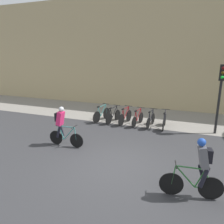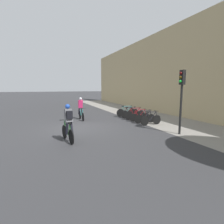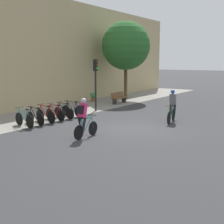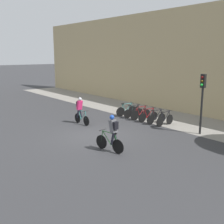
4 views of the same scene
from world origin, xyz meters
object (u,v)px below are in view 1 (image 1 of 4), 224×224
(parked_bike_0, at_px, (102,114))
(parked_bike_3, at_px, (138,119))
(parked_bike_2, at_px, (125,117))
(parked_bike_5, at_px, (164,121))
(cyclist_grey, at_px, (199,167))
(cyclist_pink, at_px, (62,125))
(parked_bike_1, at_px, (113,116))
(traffic_light_pole, at_px, (221,87))
(parked_bike_4, at_px, (151,120))

(parked_bike_0, height_order, parked_bike_3, parked_bike_0)
(parked_bike_0, relative_size, parked_bike_3, 1.06)
(parked_bike_2, distance_m, parked_bike_5, 2.21)
(cyclist_grey, relative_size, parked_bike_0, 1.04)
(cyclist_pink, xyz_separation_m, parked_bike_2, (1.61, 3.94, -0.54))
(parked_bike_1, height_order, traffic_light_pole, traffic_light_pole)
(parked_bike_4, height_order, traffic_light_pole, traffic_light_pole)
(cyclist_pink, xyz_separation_m, parked_bike_5, (3.82, 3.94, -0.55))
(parked_bike_3, distance_m, parked_bike_5, 1.47)
(parked_bike_4, bearing_deg, traffic_light_pole, 1.86)
(parked_bike_5, bearing_deg, cyclist_grey, -73.33)
(parked_bike_1, xyz_separation_m, parked_bike_4, (2.21, -0.00, -0.00))
(parked_bike_3, bearing_deg, cyclist_pink, -120.84)
(parked_bike_2, bearing_deg, cyclist_pink, -112.27)
(cyclist_pink, xyz_separation_m, cyclist_grey, (5.52, -1.75, -0.00))
(parked_bike_0, height_order, parked_bike_4, parked_bike_0)
(parked_bike_0, height_order, parked_bike_1, parked_bike_0)
(cyclist_pink, relative_size, parked_bike_1, 1.10)
(parked_bike_1, bearing_deg, parked_bike_5, -0.00)
(parked_bike_1, relative_size, parked_bike_2, 0.96)
(parked_bike_0, distance_m, parked_bike_2, 1.47)
(parked_bike_5, height_order, traffic_light_pole, traffic_light_pole)
(parked_bike_3, xyz_separation_m, traffic_light_pole, (4.00, 0.11, 2.00))
(cyclist_grey, height_order, parked_bike_2, cyclist_grey)
(cyclist_grey, height_order, parked_bike_1, cyclist_grey)
(parked_bike_4, distance_m, traffic_light_pole, 3.83)
(parked_bike_0, distance_m, parked_bike_1, 0.74)
(parked_bike_0, xyz_separation_m, parked_bike_2, (1.47, 0.00, -0.01))
(cyclist_pink, distance_m, parked_bike_3, 4.62)
(parked_bike_5, bearing_deg, parked_bike_3, -179.97)
(parked_bike_4, bearing_deg, cyclist_pink, -128.10)
(parked_bike_2, height_order, parked_bike_3, parked_bike_2)
(parked_bike_2, distance_m, parked_bike_3, 0.74)
(cyclist_pink, relative_size, cyclist_grey, 0.99)
(parked_bike_3, relative_size, parked_bike_5, 0.98)
(cyclist_pink, distance_m, parked_bike_1, 4.07)
(cyclist_grey, distance_m, traffic_light_pole, 6.02)
(parked_bike_1, xyz_separation_m, traffic_light_pole, (5.47, 0.11, 1.99))
(cyclist_grey, distance_m, parked_bike_2, 6.92)
(parked_bike_2, xyz_separation_m, parked_bike_4, (1.47, -0.00, -0.02))
(parked_bike_3, distance_m, parked_bike_4, 0.74)
(parked_bike_0, xyz_separation_m, parked_bike_3, (2.21, -0.00, -0.03))
(cyclist_grey, height_order, parked_bike_4, cyclist_grey)
(parked_bike_2, bearing_deg, parked_bike_5, -0.01)
(parked_bike_0, relative_size, parked_bike_1, 1.07)
(parked_bike_0, xyz_separation_m, parked_bike_5, (3.68, -0.00, -0.01))
(parked_bike_2, relative_size, parked_bike_5, 1.01)
(parked_bike_1, distance_m, parked_bike_4, 2.21)
(cyclist_pink, relative_size, parked_bike_3, 1.09)
(cyclist_pink, height_order, cyclist_grey, cyclist_grey)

